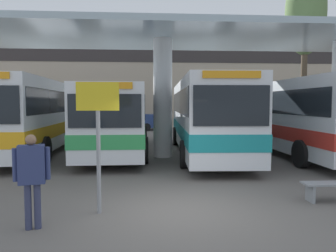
{
  "coord_description": "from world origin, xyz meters",
  "views": [
    {
      "loc": [
        -0.79,
        -7.21,
        2.38
      ],
      "look_at": [
        0.0,
        4.01,
        1.6
      ],
      "focal_mm": 35.0,
      "sensor_mm": 36.0,
      "label": 1
    }
  ],
  "objects_px": {
    "poplar_tree_behind_left": "(306,13)",
    "parked_car_street": "(132,119)",
    "pedestrian_waiting": "(32,172)",
    "transit_bus_center_bay": "(118,116)",
    "transit_bus_far_right_bay": "(292,114)",
    "info_sign_platform": "(98,120)",
    "transit_bus_right_bay": "(205,114)",
    "transit_bus_left_bay": "(39,113)"
  },
  "relations": [
    {
      "from": "transit_bus_left_bay",
      "to": "transit_bus_far_right_bay",
      "type": "bearing_deg",
      "value": 170.41
    },
    {
      "from": "transit_bus_right_bay",
      "to": "info_sign_platform",
      "type": "height_order",
      "value": "transit_bus_right_bay"
    },
    {
      "from": "transit_bus_right_bay",
      "to": "transit_bus_left_bay",
      "type": "bearing_deg",
      "value": -7.27
    },
    {
      "from": "transit_bus_center_bay",
      "to": "transit_bus_far_right_bay",
      "type": "distance_m",
      "value": 8.33
    },
    {
      "from": "info_sign_platform",
      "to": "parked_car_street",
      "type": "distance_m",
      "value": 22.03
    },
    {
      "from": "transit_bus_far_right_bay",
      "to": "pedestrian_waiting",
      "type": "xyz_separation_m",
      "value": [
        -9.04,
        -8.7,
        -0.77
      ]
    },
    {
      "from": "transit_bus_left_bay",
      "to": "transit_bus_far_right_bay",
      "type": "relative_size",
      "value": 1.13
    },
    {
      "from": "parked_car_street",
      "to": "transit_bus_far_right_bay",
      "type": "bearing_deg",
      "value": -61.07
    },
    {
      "from": "transit_bus_far_right_bay",
      "to": "parked_car_street",
      "type": "bearing_deg",
      "value": -61.15
    },
    {
      "from": "transit_bus_far_right_bay",
      "to": "pedestrian_waiting",
      "type": "relative_size",
      "value": 6.01
    },
    {
      "from": "transit_bus_far_right_bay",
      "to": "transit_bus_right_bay",
      "type": "bearing_deg",
      "value": -5.24
    },
    {
      "from": "transit_bus_left_bay",
      "to": "poplar_tree_behind_left",
      "type": "height_order",
      "value": "poplar_tree_behind_left"
    },
    {
      "from": "transit_bus_center_bay",
      "to": "info_sign_platform",
      "type": "relative_size",
      "value": 3.96
    },
    {
      "from": "transit_bus_far_right_bay",
      "to": "poplar_tree_behind_left",
      "type": "bearing_deg",
      "value": -121.41
    },
    {
      "from": "transit_bus_far_right_bay",
      "to": "poplar_tree_behind_left",
      "type": "distance_m",
      "value": 8.99
    },
    {
      "from": "transit_bus_left_bay",
      "to": "poplar_tree_behind_left",
      "type": "relative_size",
      "value": 1.11
    },
    {
      "from": "transit_bus_far_right_bay",
      "to": "info_sign_platform",
      "type": "relative_size",
      "value": 3.84
    },
    {
      "from": "transit_bus_right_bay",
      "to": "info_sign_platform",
      "type": "relative_size",
      "value": 4.06
    },
    {
      "from": "transit_bus_center_bay",
      "to": "info_sign_platform",
      "type": "distance_m",
      "value": 9.25
    },
    {
      "from": "transit_bus_right_bay",
      "to": "pedestrian_waiting",
      "type": "xyz_separation_m",
      "value": [
        -4.96,
        -9.01,
        -0.78
      ]
    },
    {
      "from": "transit_bus_far_right_bay",
      "to": "pedestrian_waiting",
      "type": "distance_m",
      "value": 12.56
    },
    {
      "from": "transit_bus_center_bay",
      "to": "parked_car_street",
      "type": "relative_size",
      "value": 2.64
    },
    {
      "from": "transit_bus_left_bay",
      "to": "transit_bus_far_right_bay",
      "type": "height_order",
      "value": "transit_bus_left_bay"
    },
    {
      "from": "transit_bus_far_right_bay",
      "to": "pedestrian_waiting",
      "type": "bearing_deg",
      "value": 43.06
    },
    {
      "from": "pedestrian_waiting",
      "to": "transit_bus_right_bay",
      "type": "bearing_deg",
      "value": 47.29
    },
    {
      "from": "pedestrian_waiting",
      "to": "poplar_tree_behind_left",
      "type": "height_order",
      "value": "poplar_tree_behind_left"
    },
    {
      "from": "transit_bus_center_bay",
      "to": "parked_car_street",
      "type": "xyz_separation_m",
      "value": [
        0.16,
        12.77,
        -0.74
      ]
    },
    {
      "from": "transit_bus_left_bay",
      "to": "transit_bus_right_bay",
      "type": "bearing_deg",
      "value": 168.55
    },
    {
      "from": "poplar_tree_behind_left",
      "to": "transit_bus_center_bay",
      "type": "bearing_deg",
      "value": -159.79
    },
    {
      "from": "transit_bus_center_bay",
      "to": "transit_bus_far_right_bay",
      "type": "bearing_deg",
      "value": 170.44
    },
    {
      "from": "transit_bus_right_bay",
      "to": "info_sign_platform",
      "type": "bearing_deg",
      "value": 67.65
    },
    {
      "from": "poplar_tree_behind_left",
      "to": "parked_car_street",
      "type": "xyz_separation_m",
      "value": [
        -11.37,
        8.53,
        -7.07
      ]
    },
    {
      "from": "transit_bus_center_bay",
      "to": "transit_bus_far_right_bay",
      "type": "relative_size",
      "value": 1.03
    },
    {
      "from": "transit_bus_far_right_bay",
      "to": "info_sign_platform",
      "type": "bearing_deg",
      "value": 44.05
    },
    {
      "from": "transit_bus_right_bay",
      "to": "info_sign_platform",
      "type": "xyz_separation_m",
      "value": [
        -3.83,
        -8.19,
        0.14
      ]
    },
    {
      "from": "transit_bus_far_right_bay",
      "to": "info_sign_platform",
      "type": "distance_m",
      "value": 11.16
    },
    {
      "from": "transit_bus_right_bay",
      "to": "poplar_tree_behind_left",
      "type": "xyz_separation_m",
      "value": [
        7.38,
        5.29,
        6.2
      ]
    },
    {
      "from": "info_sign_platform",
      "to": "pedestrian_waiting",
      "type": "xyz_separation_m",
      "value": [
        -1.13,
        -0.82,
        -0.92
      ]
    },
    {
      "from": "transit_bus_left_bay",
      "to": "pedestrian_waiting",
      "type": "distance_m",
      "value": 10.92
    },
    {
      "from": "transit_bus_center_bay",
      "to": "transit_bus_far_right_bay",
      "type": "height_order",
      "value": "transit_bus_far_right_bay"
    },
    {
      "from": "transit_bus_right_bay",
      "to": "poplar_tree_behind_left",
      "type": "height_order",
      "value": "poplar_tree_behind_left"
    },
    {
      "from": "transit_bus_far_right_bay",
      "to": "info_sign_platform",
      "type": "xyz_separation_m",
      "value": [
        -7.91,
        -7.88,
        0.15
      ]
    }
  ]
}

